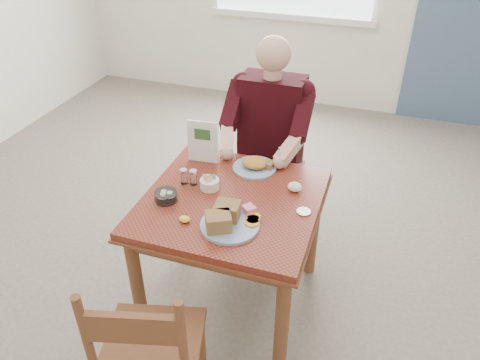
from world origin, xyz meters
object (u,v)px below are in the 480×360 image
(table, at_px, (232,215))
(chair_near, at_px, (150,353))
(near_plate, at_px, (227,219))
(chair_far, at_px, (270,166))
(far_plate, at_px, (256,165))
(diner, at_px, (268,129))

(table, bearing_deg, chair_near, -96.08)
(table, relative_size, near_plate, 2.49)
(chair_far, bearing_deg, chair_near, -93.06)
(chair_far, height_order, far_plate, chair_far)
(chair_near, bearing_deg, table, 83.92)
(chair_near, xyz_separation_m, far_plate, (0.12, 1.12, 0.30))
(near_plate, xyz_separation_m, far_plate, (-0.02, 0.53, -0.01))
(near_plate, distance_m, far_plate, 0.53)
(table, distance_m, far_plate, 0.35)
(chair_far, bearing_deg, table, -90.00)
(table, distance_m, near_plate, 0.26)
(chair_near, xyz_separation_m, near_plate, (0.14, 0.59, 0.31))
(chair_near, distance_m, near_plate, 0.68)
(chair_near, relative_size, far_plate, 3.62)
(chair_near, bearing_deg, chair_far, 86.94)
(near_plate, bearing_deg, far_plate, 92.30)
(diner, bearing_deg, chair_near, -93.25)
(table, height_order, far_plate, far_plate)
(diner, height_order, far_plate, diner)
(diner, xyz_separation_m, near_plate, (0.05, -0.92, -0.03))
(chair_far, distance_m, diner, 0.34)
(table, relative_size, chair_far, 0.97)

